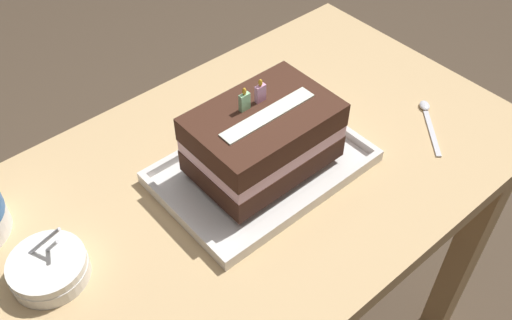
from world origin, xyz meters
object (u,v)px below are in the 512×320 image
at_px(birthday_cake, 263,138).
at_px(serving_spoon_near_tray, 427,116).
at_px(foil_tray, 263,168).
at_px(bowl_stack, 49,268).

relative_size(birthday_cake, serving_spoon_near_tray, 1.91).
height_order(foil_tray, serving_spoon_near_tray, foil_tray).
xyz_separation_m(birthday_cake, bowl_stack, (-0.40, 0.05, -0.06)).
height_order(birthday_cake, bowl_stack, birthday_cake).
bearing_deg(birthday_cake, bowl_stack, 173.31).
distance_m(bowl_stack, serving_spoon_near_tray, 0.76).
height_order(foil_tray, bowl_stack, bowl_stack).
bearing_deg(bowl_stack, serving_spoon_near_tray, -11.50).
distance_m(birthday_cake, serving_spoon_near_tray, 0.37).
bearing_deg(serving_spoon_near_tray, bowl_stack, 168.50).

